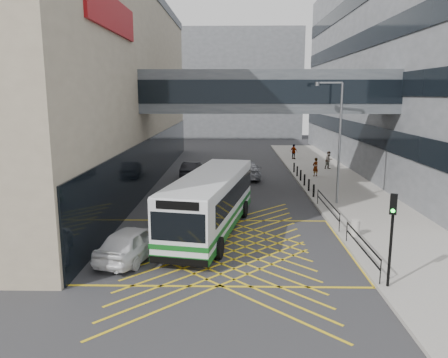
# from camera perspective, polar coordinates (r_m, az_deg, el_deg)

# --- Properties ---
(ground) EXTENTS (120.00, 120.00, 0.00)m
(ground) POSITION_cam_1_polar(r_m,az_deg,el_deg) (21.58, -0.20, -8.84)
(ground) COLOR #333335
(building_whsmith) EXTENTS (24.17, 42.00, 16.00)m
(building_whsmith) POSITION_cam_1_polar(r_m,az_deg,el_deg) (40.71, -26.35, 10.83)
(building_whsmith) COLOR tan
(building_whsmith) RESTS_ON ground
(building_far) EXTENTS (28.00, 16.00, 18.00)m
(building_far) POSITION_cam_1_polar(r_m,az_deg,el_deg) (80.35, -0.68, 12.19)
(building_far) COLOR slate
(building_far) RESTS_ON ground
(skybridge) EXTENTS (20.00, 4.10, 3.00)m
(skybridge) POSITION_cam_1_polar(r_m,az_deg,el_deg) (32.39, 5.69, 11.26)
(skybridge) COLOR #4B5055
(skybridge) RESTS_ON ground
(pavement) EXTENTS (6.00, 54.00, 0.16)m
(pavement) POSITION_cam_1_polar(r_m,az_deg,el_deg) (37.03, 14.40, -0.63)
(pavement) COLOR #A09B92
(pavement) RESTS_ON ground
(box_junction) EXTENTS (12.00, 9.00, 0.01)m
(box_junction) POSITION_cam_1_polar(r_m,az_deg,el_deg) (21.58, -0.20, -8.83)
(box_junction) COLOR gold
(box_junction) RESTS_ON ground
(bus) EXTENTS (4.72, 11.58, 3.17)m
(bus) POSITION_cam_1_polar(r_m,az_deg,el_deg) (23.40, -1.68, -2.91)
(bus) COLOR silver
(bus) RESTS_ON ground
(car_white) EXTENTS (3.29, 5.23, 1.55)m
(car_white) POSITION_cam_1_polar(r_m,az_deg,el_deg) (20.30, -11.82, -8.07)
(car_white) COLOR white
(car_white) RESTS_ON ground
(car_dark) EXTENTS (2.11, 4.54, 1.38)m
(car_dark) POSITION_cam_1_polar(r_m,az_deg,el_deg) (39.40, -4.22, 1.28)
(car_dark) COLOR black
(car_dark) RESTS_ON ground
(car_silver) EXTENTS (2.57, 5.21, 1.57)m
(car_silver) POSITION_cam_1_polar(r_m,az_deg,el_deg) (38.62, 3.02, 1.23)
(car_silver) COLOR gray
(car_silver) RESTS_ON ground
(traffic_light) EXTENTS (0.30, 0.43, 3.64)m
(traffic_light) POSITION_cam_1_polar(r_m,az_deg,el_deg) (17.28, 21.08, -5.87)
(traffic_light) COLOR black
(traffic_light) RESTS_ON pavement
(street_lamp) EXTENTS (1.81, 0.41, 7.95)m
(street_lamp) POSITION_cam_1_polar(r_m,az_deg,el_deg) (29.50, 14.56, 5.52)
(street_lamp) COLOR slate
(street_lamp) RESTS_ON pavement
(litter_bin) EXTENTS (0.48, 0.48, 0.82)m
(litter_bin) POSITION_cam_1_polar(r_m,az_deg,el_deg) (23.61, 16.76, -6.10)
(litter_bin) COLOR #ADA89E
(litter_bin) RESTS_ON pavement
(kerb_railings) EXTENTS (0.05, 12.54, 1.00)m
(kerb_railings) POSITION_cam_1_polar(r_m,az_deg,el_deg) (23.69, 15.00, -5.17)
(kerb_railings) COLOR black
(kerb_railings) RESTS_ON pavement
(bollards) EXTENTS (0.14, 10.14, 0.90)m
(bollards) POSITION_cam_1_polar(r_m,az_deg,el_deg) (36.39, 10.22, 0.19)
(bollards) COLOR black
(bollards) RESTS_ON pavement
(pedestrian_a) EXTENTS (0.80, 0.75, 1.64)m
(pedestrian_a) POSITION_cam_1_polar(r_m,az_deg,el_deg) (39.56, 11.85, 1.53)
(pedestrian_a) COLOR gray
(pedestrian_a) RESTS_ON pavement
(pedestrian_b) EXTENTS (0.97, 0.83, 1.71)m
(pedestrian_b) POSITION_cam_1_polar(r_m,az_deg,el_deg) (43.73, 13.54, 2.40)
(pedestrian_b) COLOR gray
(pedestrian_b) RESTS_ON pavement
(pedestrian_c) EXTENTS (1.03, 1.01, 1.65)m
(pedestrian_c) POSITION_cam_1_polar(r_m,az_deg,el_deg) (49.70, 9.11, 3.54)
(pedestrian_c) COLOR gray
(pedestrian_c) RESTS_ON pavement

